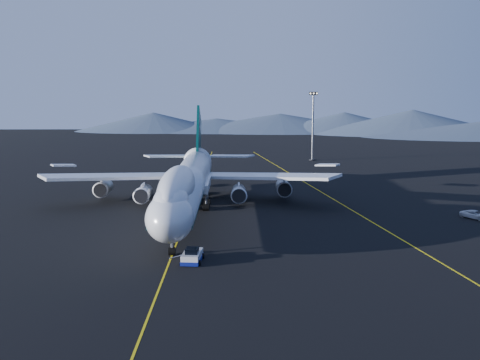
{
  "coord_description": "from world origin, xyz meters",
  "views": [
    {
      "loc": [
        8.54,
        -97.48,
        21.7
      ],
      "look_at": [
        9.67,
        1.45,
        6.0
      ],
      "focal_mm": 40.0,
      "sensor_mm": 36.0,
      "label": 1
    }
  ],
  "objects_px": {
    "pushback_tug": "(192,257)",
    "boeing_747": "(188,182)",
    "floodlight_mast": "(313,126)",
    "service_van": "(475,215)"
  },
  "relations": [
    {
      "from": "pushback_tug",
      "to": "boeing_747",
      "type": "bearing_deg",
      "value": 101.38
    },
    {
      "from": "boeing_747",
      "to": "pushback_tug",
      "type": "xyz_separation_m",
      "value": [
        3.0,
        -29.53,
        -5.17
      ]
    },
    {
      "from": "floodlight_mast",
      "to": "pushback_tug",
      "type": "bearing_deg",
      "value": -106.06
    },
    {
      "from": "floodlight_mast",
      "to": "boeing_747",
      "type": "bearing_deg",
      "value": -113.2
    },
    {
      "from": "service_van",
      "to": "floodlight_mast",
      "type": "height_order",
      "value": "floodlight_mast"
    },
    {
      "from": "service_van",
      "to": "floodlight_mast",
      "type": "xyz_separation_m",
      "value": [
        -16.49,
        86.85,
        10.87
      ]
    },
    {
      "from": "pushback_tug",
      "to": "floodlight_mast",
      "type": "xyz_separation_m",
      "value": [
        32.0,
        111.18,
        10.94
      ]
    },
    {
      "from": "boeing_747",
      "to": "pushback_tug",
      "type": "height_order",
      "value": "boeing_747"
    },
    {
      "from": "boeing_747",
      "to": "floodlight_mast",
      "type": "distance_m",
      "value": 89.02
    },
    {
      "from": "service_van",
      "to": "boeing_747",
      "type": "bearing_deg",
      "value": 139.47
    }
  ]
}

